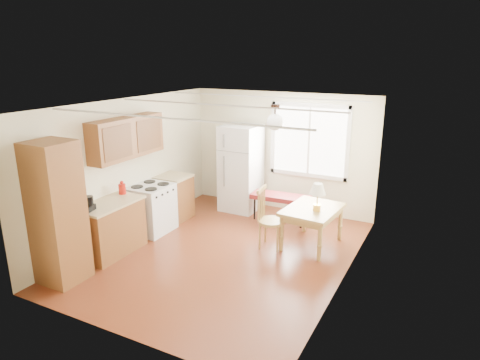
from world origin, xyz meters
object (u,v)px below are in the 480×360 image
Objects in this scene: refrigerator at (241,168)px; dining_table at (312,214)px; chair at (266,214)px; bench at (281,198)px.

refrigerator is 2.24m from dining_table.
refrigerator is 1.73× the size of chair.
bench is (1.03, -0.26, -0.43)m from refrigerator.
bench is at bearing -13.98° from refrigerator.
refrigerator is at bearing 162.37° from bench.
bench is 1.14× the size of chair.
chair is at bearing -144.99° from dining_table.
bench is at bearing 143.12° from dining_table.
refrigerator reaches higher than dining_table.
refrigerator is 1.52× the size of bench.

